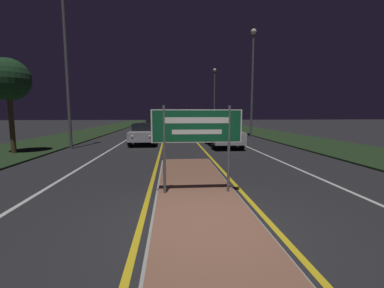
# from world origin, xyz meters

# --- Properties ---
(ground_plane) EXTENTS (160.00, 160.00, 0.00)m
(ground_plane) POSITION_xyz_m (0.00, 0.00, 0.00)
(ground_plane) COLOR #232326
(median_island) EXTENTS (2.12, 9.83, 0.10)m
(median_island) POSITION_xyz_m (0.00, 1.76, 0.04)
(median_island) COLOR #999993
(median_island) RESTS_ON ground_plane
(verge_left) EXTENTS (5.00, 100.00, 0.08)m
(verge_left) POSITION_xyz_m (-9.50, 20.00, 0.04)
(verge_left) COLOR #1E3319
(verge_left) RESTS_ON ground_plane
(verge_right) EXTENTS (5.00, 100.00, 0.08)m
(verge_right) POSITION_xyz_m (9.50, 20.00, 0.04)
(verge_right) COLOR #1E3319
(verge_right) RESTS_ON ground_plane
(centre_line_yellow_left) EXTENTS (0.12, 70.00, 0.01)m
(centre_line_yellow_left) POSITION_xyz_m (-1.25, 25.00, 0.00)
(centre_line_yellow_left) COLOR gold
(centre_line_yellow_left) RESTS_ON ground_plane
(centre_line_yellow_right) EXTENTS (0.12, 70.00, 0.01)m
(centre_line_yellow_right) POSITION_xyz_m (1.25, 25.00, 0.00)
(centre_line_yellow_right) COLOR gold
(centre_line_yellow_right) RESTS_ON ground_plane
(lane_line_white_left) EXTENTS (0.12, 70.00, 0.01)m
(lane_line_white_left) POSITION_xyz_m (-4.20, 25.00, 0.00)
(lane_line_white_left) COLOR silver
(lane_line_white_left) RESTS_ON ground_plane
(lane_line_white_right) EXTENTS (0.12, 70.00, 0.01)m
(lane_line_white_right) POSITION_xyz_m (4.20, 25.00, 0.00)
(lane_line_white_right) COLOR silver
(lane_line_white_right) RESTS_ON ground_plane
(edge_line_white_left) EXTENTS (0.10, 70.00, 0.01)m
(edge_line_white_left) POSITION_xyz_m (-7.20, 25.00, 0.00)
(edge_line_white_left) COLOR silver
(edge_line_white_left) RESTS_ON ground_plane
(edge_line_white_right) EXTENTS (0.10, 70.00, 0.01)m
(edge_line_white_right) POSITION_xyz_m (7.20, 25.00, 0.00)
(edge_line_white_right) COLOR silver
(edge_line_white_right) RESTS_ON ground_plane
(highway_sign) EXTENTS (2.28, 0.07, 2.22)m
(highway_sign) POSITION_xyz_m (0.00, 1.75, 1.70)
(highway_sign) COLOR #56565B
(highway_sign) RESTS_ON median_island
(streetlight_left_near) EXTENTS (0.50, 0.50, 10.15)m
(streetlight_left_near) POSITION_xyz_m (-6.67, 11.28, 6.32)
(streetlight_left_near) COLOR #56565B
(streetlight_left_near) RESTS_ON ground_plane
(streetlight_right_near) EXTENTS (0.50, 0.50, 9.44)m
(streetlight_right_near) POSITION_xyz_m (6.63, 18.15, 5.89)
(streetlight_right_near) COLOR #56565B
(streetlight_right_near) RESTS_ON ground_plane
(streetlight_right_far) EXTENTS (0.53, 0.53, 9.47)m
(streetlight_right_far) POSITION_xyz_m (6.64, 38.18, 6.09)
(streetlight_right_far) COLOR #56565B
(streetlight_right_far) RESTS_ON ground_plane
(car_receding_0) EXTENTS (1.91, 4.71, 1.47)m
(car_receding_0) POSITION_xyz_m (2.69, 11.54, 0.79)
(car_receding_0) COLOR #B7B7BC
(car_receding_0) RESTS_ON ground_plane
(car_receding_1) EXTENTS (1.93, 4.59, 1.50)m
(car_receding_1) POSITION_xyz_m (2.73, 23.25, 0.79)
(car_receding_1) COLOR silver
(car_receding_1) RESTS_ON ground_plane
(car_receding_2) EXTENTS (2.02, 4.30, 1.51)m
(car_receding_2) POSITION_xyz_m (5.83, 30.25, 0.79)
(car_receding_2) COLOR maroon
(car_receding_2) RESTS_ON ground_plane
(car_approaching_0) EXTENTS (1.85, 4.39, 1.42)m
(car_approaching_0) POSITION_xyz_m (-2.47, 13.36, 0.76)
(car_approaching_0) COLOR #B7B7BC
(car_approaching_0) RESTS_ON ground_plane
(car_approaching_1) EXTENTS (1.84, 4.21, 1.48)m
(car_approaching_1) POSITION_xyz_m (-2.46, 23.37, 0.78)
(car_approaching_1) COLOR #4C514C
(car_approaching_1) RESTS_ON ground_plane
(car_approaching_2) EXTENTS (1.99, 4.80, 1.43)m
(car_approaching_2) POSITION_xyz_m (-2.67, 32.63, 0.77)
(car_approaching_2) COLOR black
(car_approaching_2) RESTS_ON ground_plane
(roadside_palm_left) EXTENTS (2.10, 2.10, 4.79)m
(roadside_palm_left) POSITION_xyz_m (-8.78, 9.23, 3.78)
(roadside_palm_left) COLOR #4C3823
(roadside_palm_left) RESTS_ON verge_left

